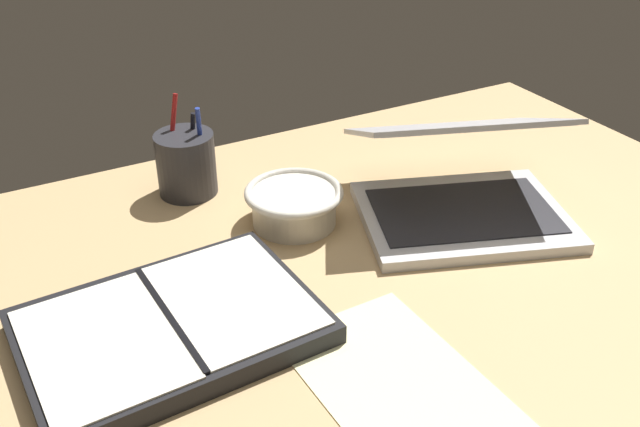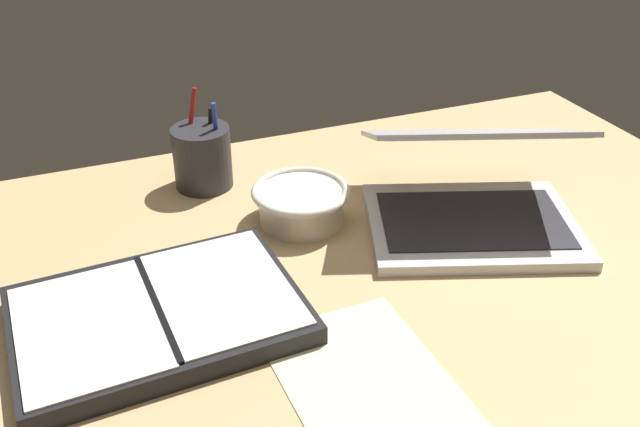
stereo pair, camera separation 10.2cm
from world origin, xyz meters
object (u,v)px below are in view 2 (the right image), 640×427
Objects in this scene: scissors at (203,362)px; pen_cup at (202,157)px; planner at (158,315)px; bowl at (301,203)px; laptop at (471,193)px.

pen_cup is at bearing 74.78° from scissors.
pen_cup reaches higher than planner.
bowl reaches higher than planner.
bowl is 0.42× the size of planner.
laptop is 51.14cm from planner.
pen_cup is at bearing 122.80° from bowl.
bowl is 34.80cm from scissors.
laptop reaches higher than planner.
bowl is at bearing -57.20° from pen_cup.
bowl is at bearing 48.62° from scissors.
pen_cup reaches higher than bowl.
pen_cup is 37.70cm from planner.
planner is (-14.50, -34.58, -3.88)cm from pen_cup.
laptop reaches higher than bowl.
scissors is (-47.13, -16.54, -4.88)cm from laptop.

